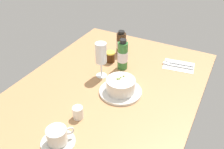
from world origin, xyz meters
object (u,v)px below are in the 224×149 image
coffee_cup (58,137)px  jam_jar (110,57)px  porridge_bowl (121,86)px  cutlery_setting (178,65)px  creamer_jug (78,112)px  wine_glass (101,55)px  sauce_bottle_brown (121,43)px  sauce_bottle_green (123,55)px

coffee_cup → jam_jar: 60.86cm
porridge_bowl → cutlery_setting: porridge_bowl is taller
creamer_jug → wine_glass: size_ratio=0.31×
porridge_bowl → sauce_bottle_brown: sauce_bottle_brown is taller
sauce_bottle_green → sauce_bottle_brown: (14.32, 7.83, -1.24)cm
jam_jar → porridge_bowl: bearing=-142.3°
wine_glass → sauce_bottle_green: bearing=-28.2°
sauce_bottle_green → coffee_cup: bearing=-178.7°
cutlery_setting → jam_jar: (-13.47, 34.87, 2.83)cm
creamer_jug → jam_jar: (45.46, 9.11, 0.35)cm
sauce_bottle_green → jam_jar: bearing=72.7°
creamer_jug → wine_glass: bearing=12.1°
coffee_cup → sauce_bottle_green: bearing=1.3°
cutlery_setting → creamer_jug: bearing=156.4°
sauce_bottle_green → creamer_jug: bearing=-179.5°
creamer_jug → porridge_bowl: bearing=-19.7°
porridge_bowl → wine_glass: bearing=61.7°
creamer_jug → sauce_bottle_brown: size_ratio=0.41×
creamer_jug → jam_jar: jam_jar is taller
porridge_bowl → wine_glass: 19.08cm
coffee_cup → creamer_jug: (14.55, 1.00, -0.35)cm
sauce_bottle_brown → sauce_bottle_green: bearing=-151.3°
coffee_cup → wine_glass: wine_glass is taller
sauce_bottle_brown → coffee_cup: bearing=-172.7°
creamer_jug → sauce_bottle_brown: bearing=8.1°
sauce_bottle_brown → jam_jar: bearing=175.3°
porridge_bowl → creamer_jug: bearing=160.3°
coffee_cup → sauce_bottle_green: sauce_bottle_green is taller
creamer_jug → wine_glass: wine_glass is taller
wine_glass → sauce_bottle_green: size_ratio=1.10×
cutlery_setting → sauce_bottle_brown: size_ratio=1.25×
wine_glass → coffee_cup: bearing=-170.5°
creamer_jug → sauce_bottle_green: (42.73, 0.34, 5.00)cm
porridge_bowl → sauce_bottle_green: (19.73, 8.56, 4.15)cm
wine_glass → sauce_bottle_brown: wine_glass is taller
porridge_bowl → jam_jar: (22.46, 17.33, -0.50)cm
cutlery_setting → wine_glass: 44.49cm
wine_glass → porridge_bowl: bearing=-118.3°
creamer_jug → sauce_bottle_brown: 57.75cm
cutlery_setting → jam_jar: bearing=111.1°
sauce_bottle_green → sauce_bottle_brown: bearing=28.7°
porridge_bowl → coffee_cup: bearing=169.1°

